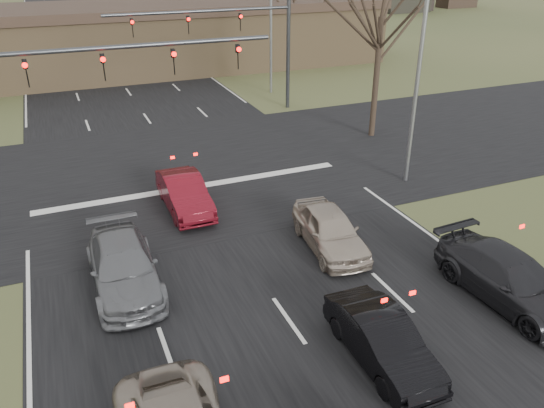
# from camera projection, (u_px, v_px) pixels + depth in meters

# --- Properties ---
(ground) EXTENTS (360.00, 360.00, 0.00)m
(ground) POSITION_uv_depth(u_px,v_px,m) (341.00, 395.00, 12.65)
(ground) COLOR #3F4927
(ground) RESTS_ON ground
(road_main) EXTENTS (14.00, 300.00, 0.02)m
(road_main) POSITION_uv_depth(u_px,v_px,m) (88.00, 35.00, 62.24)
(road_main) COLOR black
(road_main) RESTS_ON ground
(road_cross) EXTENTS (200.00, 14.00, 0.02)m
(road_cross) POSITION_uv_depth(u_px,v_px,m) (184.00, 171.00, 25.04)
(road_cross) COLOR black
(road_cross) RESTS_ON ground
(building) EXTENTS (42.40, 10.40, 5.30)m
(building) POSITION_uv_depth(u_px,v_px,m) (135.00, 38.00, 43.57)
(building) COLOR olive
(building) RESTS_ON ground
(mast_arm_near) EXTENTS (12.12, 0.24, 8.00)m
(mast_arm_near) POSITION_uv_depth(u_px,v_px,m) (47.00, 84.00, 19.33)
(mast_arm_near) COLOR #383A3D
(mast_arm_near) RESTS_ON ground
(mast_arm_far) EXTENTS (11.12, 0.24, 8.00)m
(mast_arm_far) POSITION_uv_depth(u_px,v_px,m) (246.00, 30.00, 31.59)
(mast_arm_far) COLOR #383A3D
(mast_arm_far) RESTS_ON ground
(streetlight_right_near) EXTENTS (2.34, 0.25, 10.00)m
(streetlight_right_near) POSITION_uv_depth(u_px,v_px,m) (417.00, 55.00, 21.51)
(streetlight_right_near) COLOR gray
(streetlight_right_near) RESTS_ON ground
(streetlight_right_far) EXTENTS (2.34, 0.25, 10.00)m
(streetlight_right_far) POSITION_uv_depth(u_px,v_px,m) (268.00, 11.00, 35.73)
(streetlight_right_far) COLOR gray
(streetlight_right_far) RESTS_ON ground
(car_black_hatch) EXTENTS (1.44, 3.97, 1.30)m
(car_black_hatch) POSITION_uv_depth(u_px,v_px,m) (382.00, 340.00, 13.42)
(car_black_hatch) COLOR black
(car_black_hatch) RESTS_ON ground
(car_charcoal_sedan) EXTENTS (2.31, 5.13, 1.46)m
(car_charcoal_sedan) POSITION_uv_depth(u_px,v_px,m) (510.00, 278.00, 15.75)
(car_charcoal_sedan) COLOR black
(car_charcoal_sedan) RESTS_ON ground
(car_grey_ahead) EXTENTS (2.03, 4.90, 1.42)m
(car_grey_ahead) POSITION_uv_depth(u_px,v_px,m) (123.00, 266.00, 16.38)
(car_grey_ahead) COLOR slate
(car_grey_ahead) RESTS_ON ground
(car_red_ahead) EXTENTS (1.49, 4.27, 1.41)m
(car_red_ahead) POSITION_uv_depth(u_px,v_px,m) (184.00, 193.00, 21.16)
(car_red_ahead) COLOR #600D17
(car_red_ahead) RESTS_ON ground
(car_silver_ahead) EXTENTS (2.14, 4.36, 1.43)m
(car_silver_ahead) POSITION_uv_depth(u_px,v_px,m) (330.00, 230.00, 18.45)
(car_silver_ahead) COLOR #B5A592
(car_silver_ahead) RESTS_ON ground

